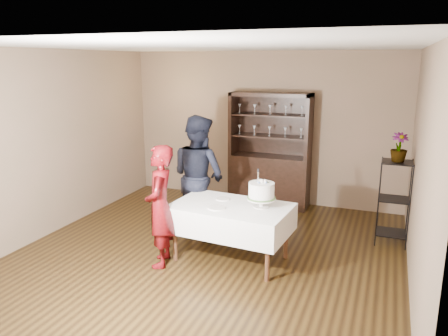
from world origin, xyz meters
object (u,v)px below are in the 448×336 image
at_px(china_hutch, 270,168).
at_px(plant_etagere, 394,199).
at_px(cake, 261,192).
at_px(potted_plant, 399,147).
at_px(woman, 160,206).
at_px(cake_table, 231,218).
at_px(man, 199,176).

xyz_separation_m(china_hutch, plant_etagere, (2.08, -1.05, -0.01)).
height_order(cake, potted_plant, potted_plant).
xyz_separation_m(woman, potted_plant, (2.72, 1.75, 0.62)).
bearing_deg(cake_table, plant_etagere, 34.26).
xyz_separation_m(plant_etagere, man, (-2.70, -0.65, 0.24)).
distance_m(cake_table, cake, 0.54).
height_order(man, potted_plant, man).
distance_m(man, potted_plant, 2.81).
bearing_deg(cake, plant_etagere, 38.74).
xyz_separation_m(cake_table, man, (-0.76, 0.68, 0.33)).
relative_size(cake_table, woman, 1.01).
height_order(cake_table, cake, cake).
bearing_deg(china_hutch, cake_table, -86.62).
xyz_separation_m(plant_etagere, woman, (-2.72, -1.76, 0.12)).
xyz_separation_m(plant_etagere, potted_plant, (0.00, -0.01, 0.74)).
height_order(plant_etagere, potted_plant, potted_plant).
relative_size(china_hutch, cake, 4.01).
height_order(plant_etagere, woman, woman).
xyz_separation_m(china_hutch, man, (-0.62, -1.70, 0.23)).
bearing_deg(man, china_hutch, -88.42).
distance_m(cake, potted_plant, 2.05).
height_order(china_hutch, cake, china_hutch).
distance_m(china_hutch, man, 1.82).
relative_size(plant_etagere, potted_plant, 3.01).
bearing_deg(man, woman, 110.34).
xyz_separation_m(plant_etagere, cake_table, (-1.94, -1.32, -0.09)).
height_order(cake_table, man, man).
distance_m(plant_etagere, cake_table, 2.35).
distance_m(china_hutch, plant_etagere, 2.33).
height_order(china_hutch, potted_plant, china_hutch).
distance_m(plant_etagere, woman, 3.24).
distance_m(plant_etagere, cake, 2.02).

